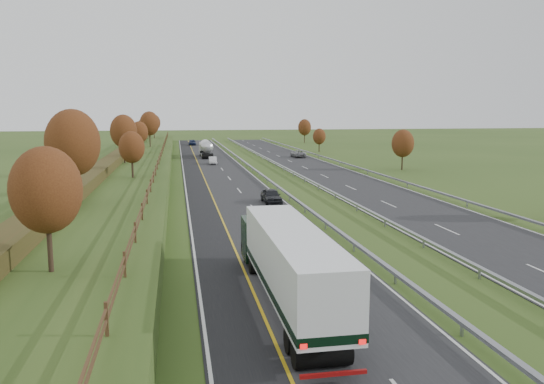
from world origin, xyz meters
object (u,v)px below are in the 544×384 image
Objects in this scene: car_small_far at (192,143)px; car_oncoming at (298,154)px; road_tanker at (206,148)px; box_lorry at (288,261)px; car_dark_near at (271,196)px; car_silver_mid at (213,160)px.

car_oncoming is at bearing -64.70° from car_small_far.
road_tanker is at bearing -87.14° from car_small_far.
car_oncoming is (19.62, 82.37, -1.54)m from box_lorry.
box_lorry is 29.59m from car_dark_near.
car_silver_mid is (0.29, -15.54, -1.16)m from road_tanker.
car_silver_mid is 21.51m from car_oncoming.
car_small_far is (-1.94, 55.07, 0.05)m from car_silver_mid.
road_tanker is at bearing -11.55° from car_oncoming.
box_lorry is 84.69m from car_oncoming.
car_dark_near is at bearing -83.24° from car_silver_mid.
car_small_far is at bearing 92.39° from road_tanker.
car_oncoming is at bearing 33.73° from car_silver_mid.
car_dark_near is at bearing -86.50° from car_small_far.
road_tanker reaches higher than car_small_far.
road_tanker is 2.81× the size of car_silver_mid.
car_silver_mid is (1.25, 71.19, -1.63)m from box_lorry.
road_tanker is 2.08× the size of car_oncoming.
car_dark_near is (4.44, 29.22, -1.55)m from box_lorry.
car_oncoming is (15.18, 53.15, 0.01)m from car_dark_near.
car_small_far reaches higher than car_silver_mid.
car_dark_near is 0.88× the size of car_small_far.
box_lorry reaches higher than car_oncoming.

